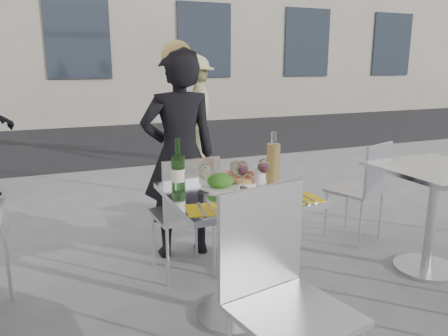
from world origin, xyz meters
name	(u,v)px	position (x,y,z in m)	size (l,w,h in m)	color
ground	(234,315)	(0.00, 0.00, 0.00)	(80.00, 80.00, 0.00)	slate
street_asphalt	(95,140)	(0.00, 6.50, 0.00)	(24.00, 5.00, 0.00)	black
main_table	(235,228)	(0.00, 0.00, 0.54)	(0.72, 0.72, 0.75)	#B7BABF
side_table_right	(434,197)	(1.50, 0.00, 0.54)	(0.72, 0.72, 0.75)	#B7BABF
chair_far	(187,207)	(-0.10, 0.56, 0.50)	(0.40, 0.41, 0.85)	silver
chair_near	(278,284)	(-0.11, -0.68, 0.56)	(0.50, 0.51, 0.94)	silver
side_chair_rfar	(365,183)	(1.43, 0.61, 0.49)	(0.48, 0.49, 0.82)	silver
woman_diner	(179,156)	(-0.02, 0.95, 0.77)	(0.56, 0.37, 1.54)	black
pedestrian_b	(195,109)	(1.16, 3.99, 0.78)	(1.01, 0.58, 1.57)	tan
pizza_near	(254,200)	(0.02, -0.19, 0.76)	(0.33, 0.33, 0.02)	#DBAD55
pizza_far	(241,177)	(0.14, 0.21, 0.77)	(0.31, 0.31, 0.03)	white
salad_plate	(220,182)	(-0.05, 0.09, 0.79)	(0.22, 0.22, 0.09)	white
wine_bottle	(178,171)	(-0.28, 0.13, 0.86)	(0.07, 0.08, 0.29)	#285720
carafe	(273,161)	(0.31, 0.13, 0.87)	(0.08, 0.08, 0.29)	tan
sugar_shaker	(260,176)	(0.19, 0.08, 0.80)	(0.06, 0.06, 0.11)	white
wineglass_white_a	(204,173)	(-0.15, 0.05, 0.86)	(0.07, 0.07, 0.16)	white
wineglass_white_b	(236,169)	(0.04, 0.07, 0.86)	(0.07, 0.07, 0.16)	white
wineglass_red_a	(242,169)	(0.07, 0.05, 0.86)	(0.07, 0.07, 0.16)	white
wineglass_red_b	(263,167)	(0.20, 0.05, 0.86)	(0.07, 0.07, 0.16)	white
napkin_left	(205,209)	(-0.25, -0.22, 0.75)	(0.21, 0.21, 0.01)	yellow
napkin_right	(302,198)	(0.27, -0.24, 0.75)	(0.18, 0.20, 0.01)	yellow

